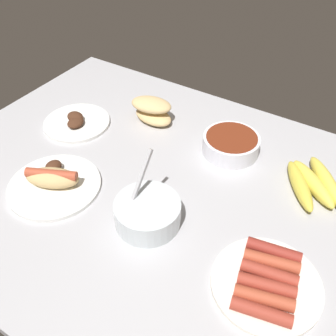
% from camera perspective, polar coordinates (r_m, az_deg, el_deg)
% --- Properties ---
extents(ground_plane, '(1.20, 0.90, 0.03)m').
position_cam_1_polar(ground_plane, '(0.95, -1.64, -3.26)').
color(ground_plane, '#B2B2B7').
extents(bowl_coleslaw, '(0.15, 0.15, 0.16)m').
position_cam_1_polar(bowl_coleslaw, '(0.84, -3.09, -6.62)').
color(bowl_coleslaw, silver).
rests_on(bowl_coleslaw, ground_plane).
extents(banana_bunch, '(0.18, 0.21, 0.04)m').
position_cam_1_polar(banana_bunch, '(0.99, 21.02, -2.14)').
color(banana_bunch, '#E5D14C').
rests_on(banana_bunch, ground_plane).
extents(bread_stack, '(0.14, 0.10, 0.07)m').
position_cam_1_polar(bread_stack, '(1.14, -2.36, 8.65)').
color(bread_stack, '#DBB77A').
rests_on(bread_stack, ground_plane).
extents(plate_hotdog_assembled, '(0.23, 0.23, 0.06)m').
position_cam_1_polar(plate_hotdog_assembled, '(0.97, -16.82, -1.93)').
color(plate_hotdog_assembled, white).
rests_on(plate_hotdog_assembled, ground_plane).
extents(plate_grilled_meat, '(0.19, 0.19, 0.04)m').
position_cam_1_polar(plate_grilled_meat, '(1.16, -13.57, 6.73)').
color(plate_grilled_meat, white).
rests_on(plate_grilled_meat, ground_plane).
extents(plate_sausages, '(0.22, 0.22, 0.04)m').
position_cam_1_polar(plate_sausages, '(0.78, 14.65, -16.20)').
color(plate_sausages, white).
rests_on(plate_sausages, ground_plane).
extents(bowl_chili, '(0.15, 0.15, 0.05)m').
position_cam_1_polar(bowl_chili, '(1.04, 9.45, 3.63)').
color(bowl_chili, white).
rests_on(bowl_chili, ground_plane).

